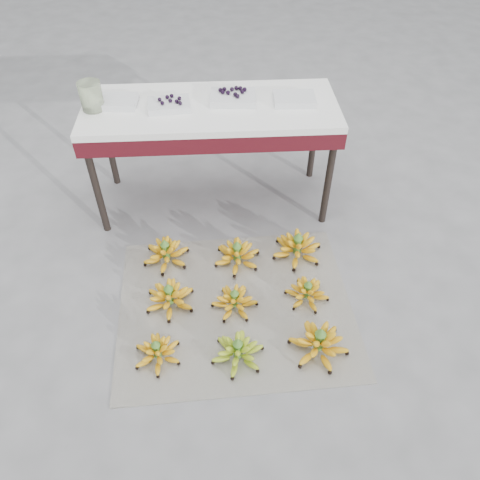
{
  "coord_description": "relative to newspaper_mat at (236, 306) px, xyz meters",
  "views": [
    {
      "loc": [
        -0.04,
        -1.6,
        2.04
      ],
      "look_at": [
        0.07,
        0.22,
        0.25
      ],
      "focal_mm": 35.0,
      "sensor_mm": 36.0,
      "label": 1
    }
  ],
  "objects": [
    {
      "name": "glass_jar",
      "position": [
        -0.75,
        0.9,
        0.79
      ],
      "size": [
        0.14,
        0.14,
        0.16
      ],
      "primitive_type": "cylinder",
      "rotation": [
        0.0,
        0.0,
        -0.07
      ],
      "color": "beige",
      "rests_on": "vendor_table"
    },
    {
      "name": "vendor_table",
      "position": [
        -0.09,
        0.91,
        0.63
      ],
      "size": [
        1.48,
        0.59,
        0.71
      ],
      "color": "black",
      "rests_on": "ground"
    },
    {
      "name": "tray_far_left",
      "position": [
        -0.63,
        0.95,
        0.73
      ],
      "size": [
        0.25,
        0.19,
        0.04
      ],
      "color": "silver",
      "rests_on": "vendor_table"
    },
    {
      "name": "bunch_mid_left",
      "position": [
        -0.35,
        0.03,
        0.06
      ],
      "size": [
        0.28,
        0.28,
        0.17
      ],
      "rotation": [
        0.0,
        0.0,
        0.04
      ],
      "color": "yellow",
      "rests_on": "newspaper_mat"
    },
    {
      "name": "bunch_front_right",
      "position": [
        0.4,
        -0.3,
        0.06
      ],
      "size": [
        0.39,
        0.39,
        0.18
      ],
      "rotation": [
        0.0,
        0.0,
        -0.41
      ],
      "color": "yellow",
      "rests_on": "newspaper_mat"
    },
    {
      "name": "bunch_front_left",
      "position": [
        -0.4,
        -0.3,
        0.05
      ],
      "size": [
        0.3,
        0.3,
        0.14
      ],
      "rotation": [
        0.0,
        0.0,
        0.35
      ],
      "color": "yellow",
      "rests_on": "newspaper_mat"
    },
    {
      "name": "tray_left",
      "position": [
        -0.33,
        0.89,
        0.73
      ],
      "size": [
        0.25,
        0.19,
        0.06
      ],
      "color": "silver",
      "rests_on": "vendor_table"
    },
    {
      "name": "bunch_mid_center",
      "position": [
        -0.0,
        -0.01,
        0.05
      ],
      "size": [
        0.27,
        0.27,
        0.15
      ],
      "rotation": [
        0.0,
        0.0,
        -0.13
      ],
      "color": "yellow",
      "rests_on": "newspaper_mat"
    },
    {
      "name": "bunch_front_center",
      "position": [
        -0.01,
        -0.32,
        0.06
      ],
      "size": [
        0.31,
        0.31,
        0.16
      ],
      "rotation": [
        0.0,
        0.0,
        0.19
      ],
      "color": "#679821",
      "rests_on": "newspaper_mat"
    },
    {
      "name": "ground",
      "position": [
        -0.03,
        0.04,
        -0.0
      ],
      "size": [
        60.0,
        60.0,
        0.0
      ],
      "primitive_type": "plane",
      "color": "slate",
      "rests_on": "ground"
    },
    {
      "name": "bunch_back_right",
      "position": [
        0.39,
        0.36,
        0.06
      ],
      "size": [
        0.36,
        0.36,
        0.18
      ],
      "rotation": [
        0.0,
        0.0,
        0.24
      ],
      "color": "yellow",
      "rests_on": "newspaper_mat"
    },
    {
      "name": "tray_far_right",
      "position": [
        0.39,
        0.92,
        0.73
      ],
      "size": [
        0.25,
        0.18,
        0.04
      ],
      "color": "silver",
      "rests_on": "vendor_table"
    },
    {
      "name": "tray_right",
      "position": [
        0.04,
        0.95,
        0.73
      ],
      "size": [
        0.27,
        0.21,
        0.07
      ],
      "color": "silver",
      "rests_on": "vendor_table"
    },
    {
      "name": "bunch_back_center",
      "position": [
        0.03,
        0.33,
        0.06
      ],
      "size": [
        0.32,
        0.32,
        0.17
      ],
      "rotation": [
        0.0,
        0.0,
        0.18
      ],
      "color": "yellow",
      "rests_on": "newspaper_mat"
    },
    {
      "name": "bunch_back_left",
      "position": [
        -0.39,
        0.37,
        0.06
      ],
      "size": [
        0.33,
        0.33,
        0.17
      ],
      "rotation": [
        0.0,
        0.0,
        0.27
      ],
      "color": "yellow",
      "rests_on": "newspaper_mat"
    },
    {
      "name": "bunch_mid_right",
      "position": [
        0.39,
        0.03,
        0.05
      ],
      "size": [
        0.31,
        0.31,
        0.14
      ],
      "rotation": [
        0.0,
        0.0,
        -0.42
      ],
      "color": "yellow",
      "rests_on": "newspaper_mat"
    },
    {
      "name": "newspaper_mat",
      "position": [
        0.0,
        0.0,
        0.0
      ],
      "size": [
        1.29,
        1.1,
        0.01
      ],
      "primitive_type": "cube",
      "rotation": [
        0.0,
        0.0,
        0.04
      ],
      "color": "beige",
      "rests_on": "ground"
    }
  ]
}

